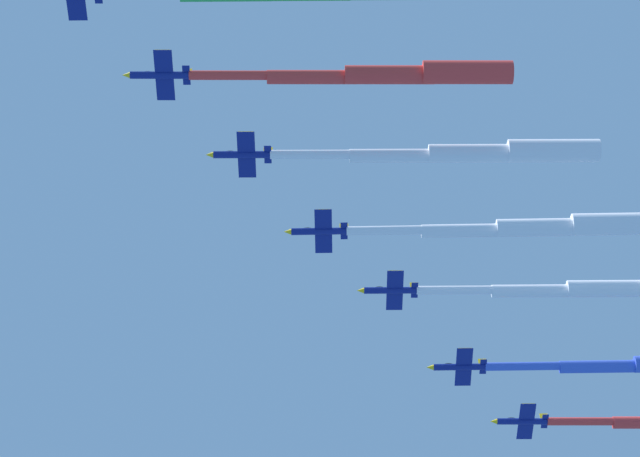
{
  "coord_description": "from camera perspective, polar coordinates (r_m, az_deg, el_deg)",
  "views": [
    {
      "loc": [
        52.5,
        91.0,
        -6.44
      ],
      "look_at": [
        0.0,
        0.0,
        167.21
      ],
      "focal_mm": 72.5,
      "sensor_mm": 36.0,
      "label": 1
    }
  ],
  "objects": [
    {
      "name": "jet_starboard_mid",
      "position": [
        204.71,
        9.68,
        0.07
      ],
      "size": [
        51.24,
        33.35,
        3.84
      ],
      "color": "navy"
    },
    {
      "name": "jet_starboard_inner",
      "position": [
        191.35,
        3.08,
        6.82
      ],
      "size": [
        50.77,
        31.97,
        3.84
      ],
      "color": "navy"
    },
    {
      "name": "jet_port_mid",
      "position": [
        197.86,
        6.84,
        3.34
      ],
      "size": [
        52.75,
        33.43,
        3.9
      ],
      "color": "navy"
    },
    {
      "name": "jet_port_outer",
      "position": [
        216.69,
        12.73,
        -2.58
      ],
      "size": [
        53.6,
        34.13,
        3.9
      ],
      "color": "navy"
    }
  ]
}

